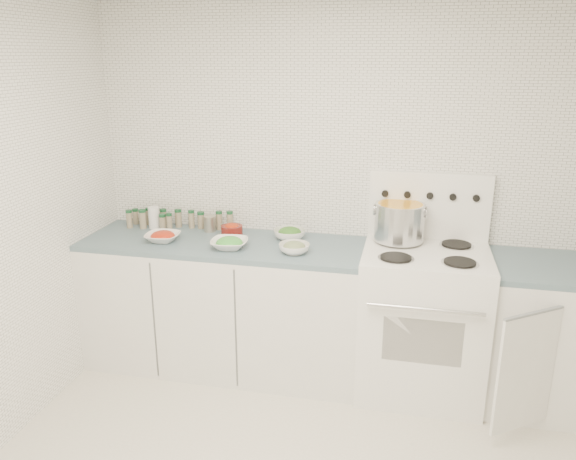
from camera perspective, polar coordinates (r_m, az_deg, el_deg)
The scene contains 13 objects.
room_walls at distance 2.21m, azimuth 3.03°, elevation 3.92°, with size 3.54×3.04×2.52m.
counter_left at distance 3.87m, azimuth -6.43°, elevation -7.48°, with size 1.85×0.62×0.90m.
stove at distance 3.67m, azimuth 13.45°, elevation -8.56°, with size 0.76×0.70×1.36m.
counter_right at distance 3.80m, azimuth 26.03°, elevation -9.75°, with size 0.89×0.86×0.90m.
stock_pot at distance 3.60m, azimuth 11.25°, elevation 0.98°, with size 0.33×0.31×0.24m.
bowl_tomato at distance 3.77m, azimuth -12.61°, elevation -0.66°, with size 0.23×0.23×0.07m.
bowl_snowpea at distance 3.56m, azimuth -5.98°, elevation -1.34°, with size 0.26×0.26×0.08m.
bowl_broccoli at distance 3.71m, azimuth 0.17°, elevation -0.35°, with size 0.21×0.21×0.09m.
bowl_zucchini at distance 3.46m, azimuth 0.64°, elevation -1.80°, with size 0.25×0.25×0.08m.
bowl_pepper at distance 3.80m, azimuth -5.72°, elevation 0.02°, with size 0.15×0.15×0.09m.
salt_canister at distance 4.05m, azimuth -13.46°, elevation 1.23°, with size 0.08×0.08×0.15m, color white.
tin_can at distance 3.91m, azimuth -7.95°, elevation 0.64°, with size 0.08×0.08×0.11m, color #9F9787.
spice_cluster at distance 4.04m, azimuth -11.63°, elevation 1.10°, with size 0.75×0.16×0.14m.
Camera 1 is at (0.35, -2.12, 2.07)m, focal length 35.00 mm.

